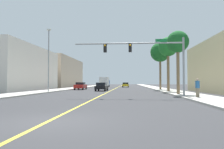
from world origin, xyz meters
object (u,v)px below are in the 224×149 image
car_red (81,86)px  car_black (102,87)px  pedestrian (198,88)px  palm_mid (168,48)px  palm_far (160,53)px  delivery_truck (105,82)px  car_yellow (126,85)px  palm_near (178,43)px  street_lamp (49,57)px  traffic_signal_mast (147,53)px

car_red → car_black: size_ratio=1.09×
car_red → pedestrian: pedestrian is taller
palm_mid → car_black: size_ratio=2.08×
palm_far → pedestrian: palm_far is taller
palm_mid → delivery_truck: bearing=112.2°
car_yellow → palm_near: bearing=-80.2°
palm_near → palm_far: 15.76m
car_yellow → palm_mid: bearing=-76.9°
street_lamp → car_red: (2.05, 11.88, -4.38)m
traffic_signal_mast → car_yellow: traffic_signal_mast is taller
traffic_signal_mast → pedestrian: size_ratio=6.37×
street_lamp → car_red: size_ratio=2.13×
car_black → delivery_truck: (-2.76, 29.30, 0.87)m
street_lamp → pedestrian: size_ratio=5.38×
street_lamp → car_yellow: (10.73, 31.69, -4.39)m
car_black → car_yellow: bearing=84.0°
car_yellow → car_black: 26.08m
palm_mid → car_yellow: size_ratio=1.96×
traffic_signal_mast → street_lamp: size_ratio=1.18×
palm_far → car_yellow: (-6.81, 21.16, -6.34)m
traffic_signal_mast → palm_mid: size_ratio=1.32×
car_yellow → car_black: bearing=-98.3°
traffic_signal_mast → car_red: size_ratio=2.52×
pedestrian → palm_far: bearing=95.9°
street_lamp → car_black: 10.16m
palm_far → car_yellow: bearing=107.8°
delivery_truck → car_red: bearing=-95.3°
delivery_truck → car_black: bearing=-84.5°
street_lamp → palm_far: street_lamp is taller
traffic_signal_mast → palm_mid: 12.64m
palm_near → car_red: size_ratio=1.69×
palm_near → car_red: bearing=131.6°
palm_mid → car_red: size_ratio=1.91×
palm_mid → pedestrian: 14.13m
car_red → pedestrian: (15.73, -22.12, 0.24)m
palm_far → car_red: 16.78m
pedestrian → car_black: bearing=128.9°
car_red → car_black: car_red is taller
traffic_signal_mast → palm_far: palm_far is taller
palm_near → delivery_truck: size_ratio=0.88×
traffic_signal_mast → car_black: size_ratio=2.74×
street_lamp → pedestrian: (17.79, -10.23, -4.13)m
delivery_truck → palm_mid: bearing=-67.6°
street_lamp → delivery_truck: 35.62m
palm_far → pedestrian: 21.64m
street_lamp → palm_mid: 17.84m
traffic_signal_mast → palm_far: size_ratio=1.22×
palm_far → delivery_truck: size_ratio=1.08×
car_black → pedestrian: (10.76, -16.11, 0.27)m
palm_near → palm_mid: size_ratio=0.89×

